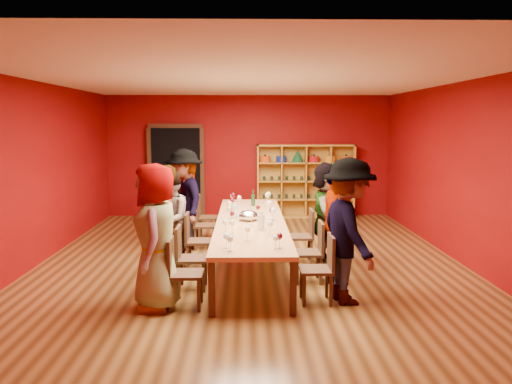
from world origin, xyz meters
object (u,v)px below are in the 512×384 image
at_px(person_right_0, 349,231).
at_px(person_right_1, 335,226).
at_px(person_left_4, 187,195).
at_px(chair_person_right_2, 305,233).
at_px(chair_person_left_3, 201,222).
at_px(person_right_2, 327,212).
at_px(wine_bottle, 253,200).
at_px(person_left_0, 156,237).
at_px(person_left_2, 170,220).
at_px(chair_person_right_0, 322,265).
at_px(chair_person_left_4, 204,214).
at_px(shelving_unit, 305,177).
at_px(chair_person_left_2, 194,237).
at_px(chair_person_left_1, 186,254).
at_px(tasting_table, 251,224).
at_px(spittoon_bowl, 248,216).
at_px(person_left_1, 164,228).
at_px(chair_person_right_1, 313,249).
at_px(person_left_3, 185,199).
at_px(chair_person_left_0, 180,269).

distance_m(person_right_0, person_right_1, 0.86).
bearing_deg(person_left_4, chair_person_right_2, 52.35).
bearing_deg(chair_person_left_3, person_right_2, -23.54).
distance_m(chair_person_right_2, wine_bottle, 1.56).
relative_size(person_left_0, person_left_2, 1.17).
height_order(chair_person_right_0, person_right_2, person_right_2).
bearing_deg(chair_person_left_3, chair_person_right_0, -57.44).
bearing_deg(chair_person_left_4, shelving_unit, 45.77).
height_order(chair_person_left_2, chair_person_left_3, same).
bearing_deg(wine_bottle, chair_person_left_1, -110.60).
bearing_deg(chair_person_left_4, person_left_2, -100.37).
distance_m(chair_person_left_4, person_right_0, 4.27).
bearing_deg(chair_person_left_3, wine_bottle, 17.37).
relative_size(tasting_table, person_left_4, 2.53).
bearing_deg(spittoon_bowl, chair_person_left_1, -127.22).
height_order(chair_person_left_4, person_right_0, person_right_0).
xyz_separation_m(chair_person_left_4, person_left_4, (-0.34, 0.00, 0.39)).
distance_m(shelving_unit, person_left_0, 6.70).
height_order(person_right_0, person_right_1, person_right_0).
distance_m(chair_person_left_1, chair_person_left_4, 3.09).
bearing_deg(person_left_1, chair_person_left_1, 69.78).
distance_m(chair_person_left_4, chair_person_right_0, 4.09).
bearing_deg(chair_person_left_2, chair_person_right_1, -22.39).
distance_m(chair_person_right_1, chair_person_right_2, 1.04).
relative_size(shelving_unit, person_left_3, 1.29).
bearing_deg(person_right_0, person_left_2, 46.45).
xyz_separation_m(person_left_1, chair_person_right_2, (2.13, 1.33, -0.38)).
bearing_deg(shelving_unit, person_left_4, -138.20).
xyz_separation_m(chair_person_left_0, chair_person_right_1, (1.82, 1.00, 0.00)).
bearing_deg(shelving_unit, person_right_0, -91.48).
bearing_deg(shelving_unit, chair_person_right_2, -96.72).
xyz_separation_m(chair_person_left_2, person_right_2, (2.18, 0.30, 0.35)).
relative_size(person_left_4, spittoon_bowl, 5.43).
bearing_deg(tasting_table, person_right_0, -54.05).
bearing_deg(chair_person_right_0, person_left_2, 143.84).
distance_m(person_left_0, person_right_1, 2.62).
bearing_deg(chair_person_right_1, wine_bottle, 110.23).
xyz_separation_m(person_left_0, person_left_3, (-0.00, 3.00, 0.01)).
bearing_deg(wine_bottle, chair_person_left_3, -162.63).
height_order(person_left_1, wine_bottle, person_left_1).
bearing_deg(chair_person_right_2, person_right_1, -73.36).
bearing_deg(chair_person_left_4, person_left_4, 180.00).
bearing_deg(person_left_3, person_left_1, -24.40).
relative_size(chair_person_left_2, person_right_1, 0.53).
distance_m(chair_person_left_1, wine_bottle, 2.79).
bearing_deg(person_left_4, person_left_0, 2.34).
bearing_deg(person_left_4, chair_person_right_1, 39.11).
xyz_separation_m(person_left_0, person_left_2, (-0.09, 1.75, -0.13)).
height_order(chair_person_left_2, spittoon_bowl, spittoon_bowl).
distance_m(chair_person_left_0, person_left_2, 1.82).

